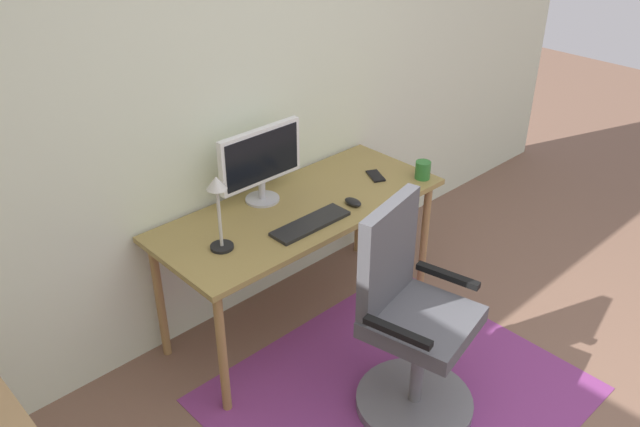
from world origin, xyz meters
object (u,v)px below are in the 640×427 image
desk (301,217)px  desk_lamp (218,201)px  keyboard (311,223)px  coffee_cup (423,170)px  computer_mouse (353,202)px  office_chair (410,334)px  cell_phone (376,176)px  monitor (261,160)px

desk → desk_lamp: (-0.53, -0.05, 0.32)m
desk_lamp → desk: bearing=4.8°
keyboard → coffee_cup: (0.80, -0.05, 0.04)m
desk → computer_mouse: bearing=-40.9°
coffee_cup → office_chair: bearing=-142.8°
computer_mouse → cell_phone: computer_mouse is taller
desk → cell_phone: bearing=-4.2°
cell_phone → monitor: bearing=-173.3°
computer_mouse → keyboard: bearing=179.8°
monitor → computer_mouse: 0.52m
desk → cell_phone: size_ratio=11.26×
cell_phone → office_chair: size_ratio=0.13×
desk → keyboard: 0.21m
keyboard → coffee_cup: 0.80m
cell_phone → coffee_cup: bearing=-21.0°
monitor → keyboard: size_ratio=1.16×
monitor → office_chair: (0.03, -1.01, -0.54)m
coffee_cup → office_chair: size_ratio=0.09×
keyboard → coffee_cup: bearing=-3.8°
keyboard → desk_lamp: desk_lamp is taller
computer_mouse → cell_phone: size_ratio=0.74×
keyboard → desk_lamp: size_ratio=1.15×
computer_mouse → office_chair: (-0.28, -0.65, -0.32)m
cell_phone → desk_lamp: 1.09m
desk_lamp → coffee_cup: bearing=-8.5°
coffee_cup → office_chair: office_chair is taller
keyboard → office_chair: bearing=-88.7°
desk → coffee_cup: (0.71, -0.23, 0.12)m
keyboard → cell_phone: size_ratio=3.07×
computer_mouse → cell_phone: (0.32, 0.14, -0.01)m
cell_phone → desk_lamp: size_ratio=0.38×
office_chair → desk_lamp: bearing=108.2°
monitor → cell_phone: 0.71m
desk → cell_phone: cell_phone is taller
computer_mouse → office_chair: bearing=-113.5°
computer_mouse → coffee_cup: size_ratio=1.03×
desk → desk_lamp: desk_lamp is taller
keyboard → monitor: bearing=91.9°
coffee_cup → cell_phone: bearing=132.9°
keyboard → cell_phone: keyboard is taller
desk → monitor: (-0.10, 0.19, 0.30)m
cell_phone → office_chair: 1.04m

